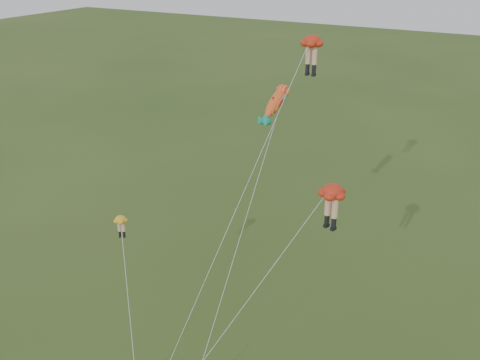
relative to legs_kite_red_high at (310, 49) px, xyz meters
The scene contains 4 objects.
legs_kite_red_high is the anchor object (origin of this frame).
legs_kite_red_mid 10.21m from the legs_kite_red_high, 58.59° to the right, with size 7.75×8.25×13.41m.
legs_kite_yellow 16.13m from the legs_kite_red_high, 133.97° to the right, with size 5.20×5.70×8.98m.
fish_kite 3.82m from the legs_kite_red_high, 130.84° to the right, with size 1.28×13.84×16.79m.
Camera 1 is at (14.84, -19.92, 24.74)m, focal length 40.00 mm.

